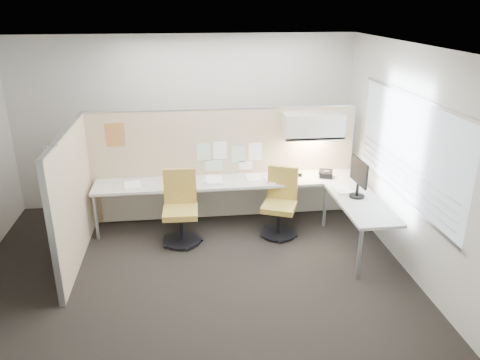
{
  "coord_description": "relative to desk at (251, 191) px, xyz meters",
  "views": [
    {
      "loc": [
        -0.03,
        -5.28,
        3.28
      ],
      "look_at": [
        0.72,
        0.8,
        0.91
      ],
      "focal_mm": 35.0,
      "sensor_mm": 36.0,
      "label": 1
    }
  ],
  "objects": [
    {
      "name": "paper_stack_1",
      "position": [
        -1.13,
        0.12,
        0.14
      ],
      "size": [
        0.3,
        0.35,
        0.02
      ],
      "primitive_type": "cube",
      "rotation": [
        0.0,
        0.0,
        -0.25
      ],
      "color": "white",
      "rests_on": "desk"
    },
    {
      "name": "paper_stack_3",
      "position": [
        0.07,
        0.2,
        0.14
      ],
      "size": [
        0.24,
        0.31,
        0.02
      ],
      "primitive_type": "cube",
      "rotation": [
        0.0,
        0.0,
        -0.02
      ],
      "color": "white",
      "rests_on": "desk"
    },
    {
      "name": "overhead_bin",
      "position": [
        0.97,
        0.26,
        0.91
      ],
      "size": [
        0.9,
        0.36,
        0.38
      ],
      "primitive_type": "cube",
      "color": "beige",
      "rests_on": "partition_back"
    },
    {
      "name": "phone",
      "position": [
        1.17,
        0.11,
        0.18
      ],
      "size": [
        0.26,
        0.24,
        0.12
      ],
      "rotation": [
        0.0,
        0.0,
        -0.32
      ],
      "color": "black",
      "rests_on": "desk"
    },
    {
      "name": "tape_dispenser",
      "position": [
        0.62,
        0.25,
        0.16
      ],
      "size": [
        0.12,
        0.09,
        0.06
      ],
      "primitive_type": "cube",
      "rotation": [
        0.0,
        0.0,
        0.4
      ],
      "color": "black",
      "rests_on": "desk"
    },
    {
      "name": "partition_back",
      "position": [
        -0.38,
        0.47,
        0.27
      ],
      "size": [
        4.1,
        0.06,
        1.75
      ],
      "primitive_type": "cube",
      "color": "#C9B18B",
      "rests_on": "floor"
    },
    {
      "name": "chair_right",
      "position": [
        0.39,
        -0.25,
        -0.14
      ],
      "size": [
        0.61,
        0.62,
        1.0
      ],
      "rotation": [
        0.0,
        0.0,
        -0.4
      ],
      "color": "black",
      "rests_on": "floor"
    },
    {
      "name": "ceiling",
      "position": [
        -0.93,
        -1.13,
        2.2
      ],
      "size": [
        5.5,
        4.5,
        0.01
      ],
      "primitive_type": "cube",
      "color": "white",
      "rests_on": "wall_back"
    },
    {
      "name": "coat_hook",
      "position": [
        -2.51,
        -1.24,
        0.82
      ],
      "size": [
        0.18,
        0.44,
        1.32
      ],
      "color": "silver",
      "rests_on": "partition_left"
    },
    {
      "name": "wall_front",
      "position": [
        -0.93,
        -3.38,
        0.8
      ],
      "size": [
        5.5,
        0.02,
        2.8
      ],
      "primitive_type": "cube",
      "color": "beige",
      "rests_on": "ground"
    },
    {
      "name": "pinned_papers",
      "position": [
        -0.3,
        0.44,
        0.43
      ],
      "size": [
        1.01,
        0.0,
        0.47
      ],
      "color": "#8CBF8C",
      "rests_on": "partition_back"
    },
    {
      "name": "task_light_strip",
      "position": [
        0.97,
        0.26,
        0.7
      ],
      "size": [
        0.6,
        0.06,
        0.02
      ],
      "primitive_type": "cube",
      "color": "#FFEABF",
      "rests_on": "overhead_bin"
    },
    {
      "name": "paper_stack_2",
      "position": [
        -0.55,
        0.08,
        0.15
      ],
      "size": [
        0.25,
        0.31,
        0.05
      ],
      "primitive_type": "cube",
      "rotation": [
        0.0,
        0.0,
        0.06
      ],
      "color": "white",
      "rests_on": "desk"
    },
    {
      "name": "paper_stack_4",
      "position": [
        0.35,
        0.05,
        0.14
      ],
      "size": [
        0.29,
        0.34,
        0.02
      ],
      "primitive_type": "cube",
      "rotation": [
        0.0,
        0.0,
        0.2
      ],
      "color": "white",
      "rests_on": "desk"
    },
    {
      "name": "window_pane",
      "position": [
        1.79,
        -1.13,
        0.95
      ],
      "size": [
        0.01,
        2.8,
        1.3
      ],
      "primitive_type": "cube",
      "color": "#A3AFBD",
      "rests_on": "wall_right"
    },
    {
      "name": "wall_right",
      "position": [
        1.82,
        -1.13,
        0.8
      ],
      "size": [
        0.02,
        4.5,
        2.8
      ],
      "primitive_type": "cube",
      "color": "beige",
      "rests_on": "ground"
    },
    {
      "name": "paper_stack_6",
      "position": [
        -0.57,
        0.19,
        0.14
      ],
      "size": [
        0.31,
        0.36,
        0.03
      ],
      "primitive_type": "cube",
      "rotation": [
        0.0,
        0.0,
        -0.32
      ],
      "color": "white",
      "rests_on": "desk"
    },
    {
      "name": "poster",
      "position": [
        -1.98,
        0.44,
        0.82
      ],
      "size": [
        0.28,
        0.0,
        0.35
      ],
      "primitive_type": "cube",
      "color": "orange",
      "rests_on": "partition_back"
    },
    {
      "name": "wall_back",
      "position": [
        -0.93,
        1.12,
        0.8
      ],
      "size": [
        5.5,
        0.02,
        2.8
      ],
      "primitive_type": "cube",
      "color": "beige",
      "rests_on": "ground"
    },
    {
      "name": "partition_left",
      "position": [
        -2.43,
        -0.63,
        0.27
      ],
      "size": [
        0.06,
        2.2,
        1.75
      ],
      "primitive_type": "cube",
      "color": "#C9B18B",
      "rests_on": "floor"
    },
    {
      "name": "monitor",
      "position": [
        1.37,
        -0.7,
        0.44
      ],
      "size": [
        0.21,
        0.51,
        0.54
      ],
      "rotation": [
        0.0,
        0.0,
        1.62
      ],
      "color": "black",
      "rests_on": "desk"
    },
    {
      "name": "paper_stack_0",
      "position": [
        -1.75,
        0.09,
        0.14
      ],
      "size": [
        0.27,
        0.33,
        0.03
      ],
      "primitive_type": "cube",
      "rotation": [
        0.0,
        0.0,
        0.13
      ],
      "color": "white",
      "rests_on": "desk"
    },
    {
      "name": "paper_stack_5",
      "position": [
        1.26,
        -0.45,
        0.14
      ],
      "size": [
        0.25,
        0.31,
        0.02
      ],
      "primitive_type": "cube",
      "rotation": [
        0.0,
        0.0,
        0.06
      ],
      "color": "white",
      "rests_on": "desk"
    },
    {
      "name": "chair_left",
      "position": [
        -1.06,
        -0.29,
        -0.12
      ],
      "size": [
        0.55,
        0.55,
        1.04
      ],
      "rotation": [
        0.0,
        0.0,
        -0.04
      ],
      "color": "black",
      "rests_on": "floor"
    },
    {
      "name": "stapler",
      "position": [
        0.74,
        0.19,
        0.15
      ],
      "size": [
        0.15,
        0.07,
        0.05
      ],
      "primitive_type": "cube",
      "rotation": [
        0.0,
        0.0,
        -0.21
      ],
      "color": "black",
      "rests_on": "desk"
    },
    {
      "name": "desk",
      "position": [
        0.0,
        0.0,
        0.0
      ],
      "size": [
        4.0,
        2.07,
        0.73
      ],
      "color": "beige",
      "rests_on": "floor"
    },
    {
      "name": "floor",
      "position": [
        -0.93,
        -1.13,
        -0.61
      ],
      "size": [
        5.5,
        4.5,
        0.01
      ],
      "primitive_type": "cube",
      "color": "black",
      "rests_on": "ground"
    }
  ]
}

